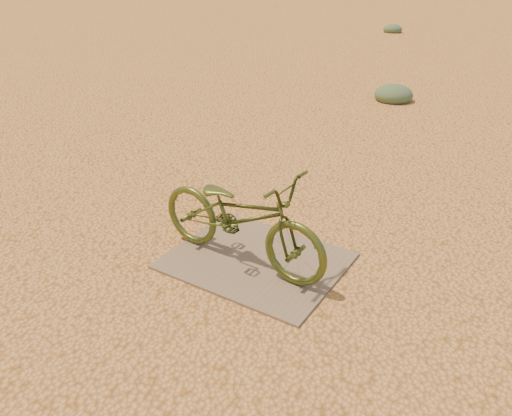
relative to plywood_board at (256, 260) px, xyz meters
The scene contains 5 objects.
ground 0.15m from the plywood_board, behind, with size 120.00×120.00×0.00m, color #DE9C58.
plywood_board is the anchor object (origin of this frame).
bicycle 0.46m from the plywood_board, 137.49° to the right, with size 0.57×1.64×0.86m, color #42501D.
kale_a 5.92m from the plywood_board, 97.32° to the left, with size 0.69×0.69×0.38m, color #4F6646.
kale_c 15.10m from the plywood_board, 104.23° to the left, with size 0.63×0.63×0.35m, color #4F6646.
Camera 1 is at (2.09, -3.07, 2.37)m, focal length 35.00 mm.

